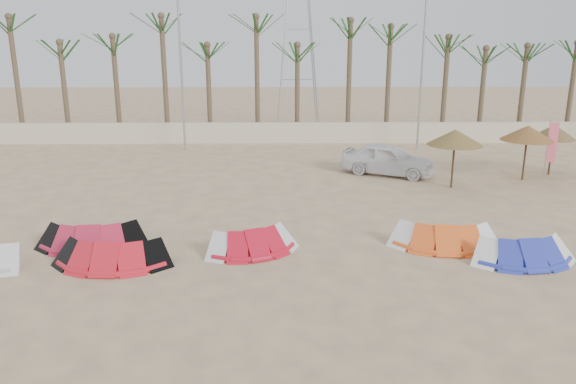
{
  "coord_description": "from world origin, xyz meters",
  "views": [
    {
      "loc": [
        -0.26,
        -13.25,
        6.79
      ],
      "look_at": [
        0.0,
        6.0,
        1.3
      ],
      "focal_mm": 35.0,
      "sensor_mm": 36.0,
      "label": 1
    }
  ],
  "objects_px": {
    "kite_red_mid": "(114,249)",
    "kite_red_right": "(254,238)",
    "parasol_left": "(455,137)",
    "car": "(388,159)",
    "kite_red_left": "(94,232)",
    "parasol_mid": "(528,133)",
    "parasol_right": "(554,132)",
    "kite_blue": "(521,247)",
    "kite_orange": "(442,232)"
  },
  "relations": [
    {
      "from": "kite_red_left",
      "to": "parasol_left",
      "type": "bearing_deg",
      "value": 26.46
    },
    {
      "from": "kite_red_left",
      "to": "kite_red_right",
      "type": "xyz_separation_m",
      "value": [
        5.29,
        -0.58,
        -0.0
      ]
    },
    {
      "from": "kite_red_mid",
      "to": "parasol_mid",
      "type": "xyz_separation_m",
      "value": [
        16.64,
        9.78,
        1.84
      ]
    },
    {
      "from": "kite_red_mid",
      "to": "kite_red_right",
      "type": "relative_size",
      "value": 1.05
    },
    {
      "from": "parasol_left",
      "to": "parasol_right",
      "type": "distance_m",
      "value": 5.98
    },
    {
      "from": "kite_red_left",
      "to": "car",
      "type": "height_order",
      "value": "car"
    },
    {
      "from": "car",
      "to": "kite_red_mid",
      "type": "bearing_deg",
      "value": 162.78
    },
    {
      "from": "parasol_left",
      "to": "kite_red_right",
      "type": "bearing_deg",
      "value": -138.99
    },
    {
      "from": "parasol_mid",
      "to": "kite_blue",
      "type": "bearing_deg",
      "value": -113.05
    },
    {
      "from": "car",
      "to": "kite_red_right",
      "type": "bearing_deg",
      "value": 174.52
    },
    {
      "from": "kite_red_mid",
      "to": "kite_orange",
      "type": "xyz_separation_m",
      "value": [
        10.43,
        1.4,
        0.0
      ]
    },
    {
      "from": "parasol_left",
      "to": "kite_blue",
      "type": "bearing_deg",
      "value": -92.27
    },
    {
      "from": "kite_blue",
      "to": "car",
      "type": "bearing_deg",
      "value": 101.0
    },
    {
      "from": "kite_red_mid",
      "to": "car",
      "type": "distance_m",
      "value": 15.09
    },
    {
      "from": "kite_red_mid",
      "to": "car",
      "type": "bearing_deg",
      "value": 46.45
    },
    {
      "from": "parasol_right",
      "to": "car",
      "type": "relative_size",
      "value": 0.55
    },
    {
      "from": "parasol_right",
      "to": "kite_blue",
      "type": "bearing_deg",
      "value": -118.67
    },
    {
      "from": "parasol_right",
      "to": "car",
      "type": "bearing_deg",
      "value": 178.75
    },
    {
      "from": "kite_orange",
      "to": "car",
      "type": "height_order",
      "value": "car"
    },
    {
      "from": "kite_red_right",
      "to": "parasol_mid",
      "type": "xyz_separation_m",
      "value": [
        12.44,
        8.82,
        1.84
      ]
    },
    {
      "from": "parasol_left",
      "to": "car",
      "type": "distance_m",
      "value": 3.8
    },
    {
      "from": "kite_red_left",
      "to": "parasol_left",
      "type": "distance_m",
      "value": 15.67
    },
    {
      "from": "kite_red_mid",
      "to": "parasol_right",
      "type": "xyz_separation_m",
      "value": [
        18.36,
        10.76,
        1.72
      ]
    },
    {
      "from": "parasol_left",
      "to": "kite_red_mid",
      "type": "bearing_deg",
      "value": -146.6
    },
    {
      "from": "parasol_right",
      "to": "car",
      "type": "xyz_separation_m",
      "value": [
        -7.96,
        0.17,
        -1.37
      ]
    },
    {
      "from": "kite_blue",
      "to": "parasol_right",
      "type": "distance_m",
      "value": 12.31
    },
    {
      "from": "kite_blue",
      "to": "kite_orange",
      "type": "bearing_deg",
      "value": 147.13
    },
    {
      "from": "kite_red_left",
      "to": "kite_blue",
      "type": "height_order",
      "value": "same"
    },
    {
      "from": "kite_red_left",
      "to": "car",
      "type": "xyz_separation_m",
      "value": [
        11.48,
        9.4,
        0.35
      ]
    },
    {
      "from": "kite_orange",
      "to": "car",
      "type": "xyz_separation_m",
      "value": [
        -0.04,
        9.53,
        0.35
      ]
    },
    {
      "from": "kite_red_mid",
      "to": "car",
      "type": "xyz_separation_m",
      "value": [
        10.39,
        10.93,
        0.35
      ]
    },
    {
      "from": "kite_blue",
      "to": "parasol_mid",
      "type": "relative_size",
      "value": 1.25
    },
    {
      "from": "kite_red_right",
      "to": "car",
      "type": "bearing_deg",
      "value": 58.18
    },
    {
      "from": "kite_red_mid",
      "to": "parasol_right",
      "type": "relative_size",
      "value": 1.39
    },
    {
      "from": "kite_orange",
      "to": "parasol_mid",
      "type": "distance_m",
      "value": 10.59
    },
    {
      "from": "kite_red_right",
      "to": "car",
      "type": "distance_m",
      "value": 11.74
    },
    {
      "from": "parasol_mid",
      "to": "kite_red_left",
      "type": "bearing_deg",
      "value": -155.05
    },
    {
      "from": "kite_red_mid",
      "to": "kite_red_left",
      "type": "bearing_deg",
      "value": 125.26
    },
    {
      "from": "kite_red_right",
      "to": "car",
      "type": "relative_size",
      "value": 0.73
    },
    {
      "from": "kite_red_mid",
      "to": "kite_blue",
      "type": "xyz_separation_m",
      "value": [
        12.51,
        0.06,
        -0.0
      ]
    },
    {
      "from": "parasol_right",
      "to": "kite_red_right",
      "type": "bearing_deg",
      "value": -145.3
    },
    {
      "from": "kite_red_mid",
      "to": "kite_red_right",
      "type": "height_order",
      "value": "same"
    },
    {
      "from": "parasol_right",
      "to": "kite_orange",
      "type": "bearing_deg",
      "value": -130.25
    },
    {
      "from": "kite_orange",
      "to": "parasol_left",
      "type": "height_order",
      "value": "parasol_left"
    },
    {
      "from": "kite_red_left",
      "to": "kite_red_right",
      "type": "bearing_deg",
      "value": -6.21
    },
    {
      "from": "kite_orange",
      "to": "parasol_right",
      "type": "distance_m",
      "value": 12.38
    },
    {
      "from": "kite_red_mid",
      "to": "kite_blue",
      "type": "bearing_deg",
      "value": 0.28
    },
    {
      "from": "kite_red_left",
      "to": "parasol_mid",
      "type": "xyz_separation_m",
      "value": [
        17.73,
        8.25,
        1.84
      ]
    },
    {
      "from": "kite_red_mid",
      "to": "parasol_left",
      "type": "distance_m",
      "value": 15.49
    },
    {
      "from": "kite_red_right",
      "to": "kite_blue",
      "type": "height_order",
      "value": "same"
    }
  ]
}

